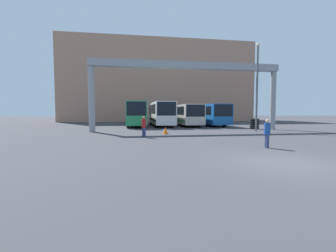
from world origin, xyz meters
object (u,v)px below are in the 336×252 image
pedestrian_near_right (144,126)px  pedestrian_mid_right (267,133)px  traffic_cone (166,131)px  tire_stack (254,124)px  bus_slot_1 (160,112)px  bus_slot_2 (186,114)px  bus_slot_3 (209,114)px  bus_slot_0 (136,113)px  lamp_post (257,84)px

pedestrian_near_right → pedestrian_mid_right: (6.39, -6.18, -0.03)m
traffic_cone → tire_stack: bearing=21.6°
bus_slot_1 → tire_stack: bus_slot_1 is taller
bus_slot_2 → pedestrian_near_right: (-6.67, -13.84, -0.84)m
bus_slot_3 → pedestrian_mid_right: (-3.82, -20.36, -0.90)m
pedestrian_mid_right → bus_slot_3: bearing=-2.4°
bus_slot_0 → bus_slot_1: bus_slot_1 is taller
pedestrian_mid_right → lamp_post: (5.32, 10.16, 3.99)m
bus_slot_0 → lamp_post: 15.96m
bus_slot_3 → lamp_post: lamp_post is taller
pedestrian_mid_right → traffic_cone: bearing=35.6°
bus_slot_2 → tire_stack: size_ratio=8.37×
tire_stack → traffic_cone: bearing=-158.4°
bus_slot_1 → traffic_cone: 12.90m
traffic_cone → lamp_post: 10.83m
bus_slot_0 → bus_slot_2: 7.08m
bus_slot_0 → tire_stack: bearing=-28.6°
bus_slot_2 → traffic_cone: 12.58m
bus_slot_3 → traffic_cone: bearing=-124.4°
traffic_cone → pedestrian_near_right: bearing=-132.1°
bus_slot_1 → traffic_cone: bus_slot_1 is taller
pedestrian_near_right → pedestrian_mid_right: bearing=6.0°
pedestrian_mid_right → tire_stack: bearing=-19.3°
pedestrian_mid_right → lamp_post: 12.14m
bus_slot_2 → lamp_post: bearing=-62.9°
bus_slot_0 → tire_stack: (13.44, -7.34, -1.28)m
bus_slot_3 → pedestrian_near_right: 17.50m
bus_slot_1 → pedestrian_near_right: bus_slot_1 is taller
pedestrian_near_right → lamp_post: size_ratio=0.18×
bus_slot_0 → bus_slot_1: 3.69m
bus_slot_0 → bus_slot_2: size_ratio=1.02×
bus_slot_0 → traffic_cone: 12.05m
bus_slot_2 → bus_slot_0: bearing=179.2°
bus_slot_2 → pedestrian_mid_right: 20.04m
bus_slot_1 → tire_stack: size_ratio=10.28×
traffic_cone → pedestrian_mid_right: bearing=-62.6°
bus_slot_3 → traffic_cone: (-8.19, -11.95, -1.42)m
lamp_post → tire_stack: bearing=63.1°
bus_slot_1 → pedestrian_near_right: 15.35m
bus_slot_2 → pedestrian_near_right: size_ratio=6.14×
bus_slot_0 → traffic_cone: (2.43, -11.70, -1.57)m
bus_slot_1 → tire_stack: 13.05m
pedestrian_mid_right → lamp_post: size_ratio=0.18×
pedestrian_mid_right → bus_slot_0: bearing=26.9°
bus_slot_3 → tire_stack: bus_slot_3 is taller
bus_slot_2 → traffic_cone: size_ratio=16.04×
pedestrian_near_right → traffic_cone: 3.07m
bus_slot_0 → bus_slot_1: (3.54, 1.05, 0.00)m
bus_slot_1 → traffic_cone: bearing=-95.0°
bus_slot_1 → bus_slot_2: 3.72m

